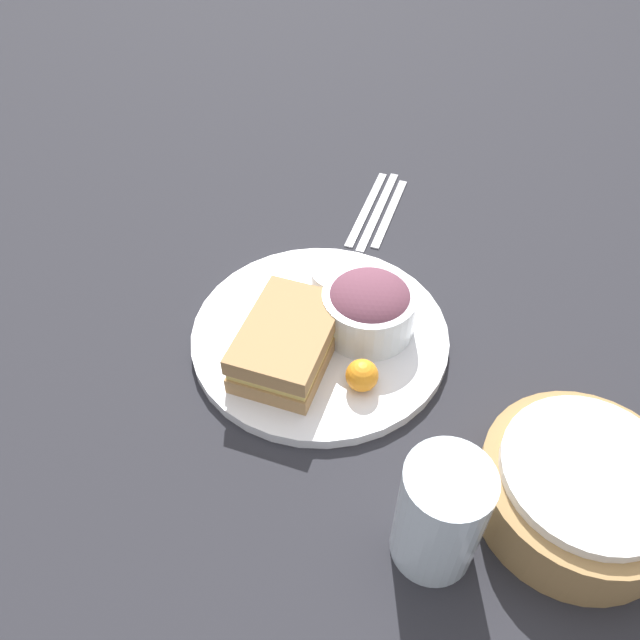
{
  "coord_description": "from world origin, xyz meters",
  "views": [
    {
      "loc": [
        0.38,
        0.34,
        0.58
      ],
      "look_at": [
        0.0,
        0.0,
        0.03
      ],
      "focal_mm": 35.0,
      "sensor_mm": 36.0,
      "label": 1
    }
  ],
  "objects_px": {
    "dressing_cup": "(337,280)",
    "drink_glass": "(440,515)",
    "plate": "(320,335)",
    "knife": "(378,210)",
    "sandwich": "(287,341)",
    "bread_basket": "(580,489)",
    "salad_bowl": "(369,307)",
    "fork": "(367,208)",
    "spoon": "(390,212)"
  },
  "relations": [
    {
      "from": "sandwich",
      "to": "plate",
      "type": "bearing_deg",
      "value": 178.68
    },
    {
      "from": "plate",
      "to": "dressing_cup",
      "type": "distance_m",
      "value": 0.08
    },
    {
      "from": "knife",
      "to": "fork",
      "type": "bearing_deg",
      "value": 90.0
    },
    {
      "from": "salad_bowl",
      "to": "knife",
      "type": "bearing_deg",
      "value": -144.93
    },
    {
      "from": "sandwich",
      "to": "spoon",
      "type": "bearing_deg",
      "value": -163.99
    },
    {
      "from": "plate",
      "to": "knife",
      "type": "distance_m",
      "value": 0.27
    },
    {
      "from": "plate",
      "to": "bread_basket",
      "type": "height_order",
      "value": "bread_basket"
    },
    {
      "from": "bread_basket",
      "to": "spoon",
      "type": "relative_size",
      "value": 1.11
    },
    {
      "from": "dressing_cup",
      "to": "drink_glass",
      "type": "relative_size",
      "value": 0.51
    },
    {
      "from": "plate",
      "to": "spoon",
      "type": "height_order",
      "value": "plate"
    },
    {
      "from": "plate",
      "to": "knife",
      "type": "bearing_deg",
      "value": -156.83
    },
    {
      "from": "dressing_cup",
      "to": "drink_glass",
      "type": "distance_m",
      "value": 0.35
    },
    {
      "from": "plate",
      "to": "fork",
      "type": "bearing_deg",
      "value": -153.08
    },
    {
      "from": "salad_bowl",
      "to": "bread_basket",
      "type": "distance_m",
      "value": 0.3
    },
    {
      "from": "plate",
      "to": "knife",
      "type": "height_order",
      "value": "plate"
    },
    {
      "from": "drink_glass",
      "to": "sandwich",
      "type": "bearing_deg",
      "value": -105.41
    },
    {
      "from": "knife",
      "to": "salad_bowl",
      "type": "bearing_deg",
      "value": -168.1
    },
    {
      "from": "drink_glass",
      "to": "bread_basket",
      "type": "height_order",
      "value": "drink_glass"
    },
    {
      "from": "salad_bowl",
      "to": "bread_basket",
      "type": "bearing_deg",
      "value": 81.53
    },
    {
      "from": "plate",
      "to": "drink_glass",
      "type": "xyz_separation_m",
      "value": [
        0.12,
        0.25,
        0.06
      ]
    },
    {
      "from": "drink_glass",
      "to": "knife",
      "type": "xyz_separation_m",
      "value": [
        -0.38,
        -0.36,
        -0.06
      ]
    },
    {
      "from": "spoon",
      "to": "salad_bowl",
      "type": "bearing_deg",
      "value": -172.11
    },
    {
      "from": "salad_bowl",
      "to": "spoon",
      "type": "relative_size",
      "value": 0.64
    },
    {
      "from": "plate",
      "to": "bread_basket",
      "type": "xyz_separation_m",
      "value": [
        -0.0,
        0.33,
        0.03
      ]
    },
    {
      "from": "plate",
      "to": "dressing_cup",
      "type": "xyz_separation_m",
      "value": [
        -0.07,
        -0.03,
        0.02
      ]
    },
    {
      "from": "plate",
      "to": "drink_glass",
      "type": "height_order",
      "value": "drink_glass"
    },
    {
      "from": "dressing_cup",
      "to": "spoon",
      "type": "relative_size",
      "value": 0.39
    },
    {
      "from": "dressing_cup",
      "to": "fork",
      "type": "distance_m",
      "value": 0.2
    },
    {
      "from": "sandwich",
      "to": "fork",
      "type": "height_order",
      "value": "sandwich"
    },
    {
      "from": "plate",
      "to": "sandwich",
      "type": "relative_size",
      "value": 1.85
    },
    {
      "from": "knife",
      "to": "spoon",
      "type": "distance_m",
      "value": 0.02
    },
    {
      "from": "bread_basket",
      "to": "knife",
      "type": "bearing_deg",
      "value": -119.81
    },
    {
      "from": "dressing_cup",
      "to": "knife",
      "type": "relative_size",
      "value": 0.33
    },
    {
      "from": "dressing_cup",
      "to": "knife",
      "type": "height_order",
      "value": "dressing_cup"
    },
    {
      "from": "salad_bowl",
      "to": "knife",
      "type": "xyz_separation_m",
      "value": [
        -0.21,
        -0.15,
        -0.05
      ]
    },
    {
      "from": "dressing_cup",
      "to": "knife",
      "type": "distance_m",
      "value": 0.2
    },
    {
      "from": "bread_basket",
      "to": "knife",
      "type": "distance_m",
      "value": 0.51
    },
    {
      "from": "fork",
      "to": "knife",
      "type": "relative_size",
      "value": 0.95
    },
    {
      "from": "salad_bowl",
      "to": "dressing_cup",
      "type": "height_order",
      "value": "salad_bowl"
    },
    {
      "from": "dressing_cup",
      "to": "sandwich",
      "type": "bearing_deg",
      "value": 14.18
    },
    {
      "from": "plate",
      "to": "fork",
      "type": "height_order",
      "value": "plate"
    },
    {
      "from": "drink_glass",
      "to": "knife",
      "type": "relative_size",
      "value": 0.64
    },
    {
      "from": "plate",
      "to": "sandwich",
      "type": "bearing_deg",
      "value": -1.32
    },
    {
      "from": "salad_bowl",
      "to": "dressing_cup",
      "type": "xyz_separation_m",
      "value": [
        -0.03,
        -0.07,
        -0.02
      ]
    },
    {
      "from": "sandwich",
      "to": "dressing_cup",
      "type": "relative_size",
      "value": 2.52
    },
    {
      "from": "plate",
      "to": "fork",
      "type": "relative_size",
      "value": 1.62
    },
    {
      "from": "plate",
      "to": "salad_bowl",
      "type": "relative_size",
      "value": 2.8
    },
    {
      "from": "sandwich",
      "to": "salad_bowl",
      "type": "xyz_separation_m",
      "value": [
        -0.1,
        0.04,
        0.01
      ]
    },
    {
      "from": "knife",
      "to": "plate",
      "type": "bearing_deg",
      "value": -180.0
    },
    {
      "from": "bread_basket",
      "to": "spoon",
      "type": "distance_m",
      "value": 0.5
    }
  ]
}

